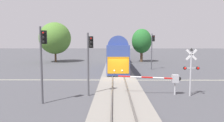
% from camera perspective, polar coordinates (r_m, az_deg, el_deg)
% --- Properties ---
extents(ground_plane, '(220.00, 220.00, 0.00)m').
position_cam_1_polar(ground_plane, '(25.38, 1.78, -5.28)').
color(ground_plane, '#47474C').
extents(road_centre_stripe, '(44.00, 0.20, 0.01)m').
position_cam_1_polar(road_centre_stripe, '(25.38, 1.78, -5.27)').
color(road_centre_stripe, beige).
rests_on(road_centre_stripe, ground).
extents(railway_track, '(4.40, 80.00, 0.32)m').
position_cam_1_polar(railway_track, '(25.36, 1.78, -5.07)').
color(railway_track, gray).
rests_on(railway_track, ground).
extents(commuter_train, '(3.04, 62.99, 5.16)m').
position_cam_1_polar(commuter_train, '(55.75, 1.09, 3.43)').
color(commuter_train, '#384C93').
rests_on(commuter_train, railway_track).
extents(crossing_gate_near, '(5.58, 0.40, 1.80)m').
position_cam_1_polar(crossing_gate_near, '(18.95, 15.37, -4.84)').
color(crossing_gate_near, '#B7B7BC').
rests_on(crossing_gate_near, ground).
extents(crossing_signal_mast, '(1.36, 0.44, 4.18)m').
position_cam_1_polar(crossing_signal_mast, '(18.94, 21.02, -1.54)').
color(crossing_signal_mast, '#B2B2B7').
rests_on(crossing_signal_mast, ground).
extents(traffic_signal_far_side, '(0.53, 0.38, 6.01)m').
position_cam_1_polar(traffic_signal_far_side, '(35.02, 11.16, 4.21)').
color(traffic_signal_far_side, '#4C4C51').
rests_on(traffic_signal_far_side, ground).
extents(traffic_signal_near_left, '(0.53, 0.38, 5.84)m').
position_cam_1_polar(traffic_signal_near_left, '(16.21, -18.65, 2.23)').
color(traffic_signal_near_left, '#4C4C51').
rests_on(traffic_signal_near_left, ground).
extents(traffic_signal_median, '(0.53, 0.38, 5.47)m').
position_cam_1_polar(traffic_signal_median, '(17.79, -6.22, 1.96)').
color(traffic_signal_median, '#4C4C51').
rests_on(traffic_signal_median, ground).
extents(pine_left_background, '(7.11, 7.11, 8.99)m').
position_cam_1_polar(pine_left_background, '(48.75, -15.47, 6.09)').
color(pine_left_background, brown).
rests_on(pine_left_background, ground).
extents(elm_centre_background, '(4.54, 4.54, 7.57)m').
position_cam_1_polar(elm_centre_background, '(47.98, 8.21, 5.47)').
color(elm_centre_background, brown).
rests_on(elm_centre_background, ground).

